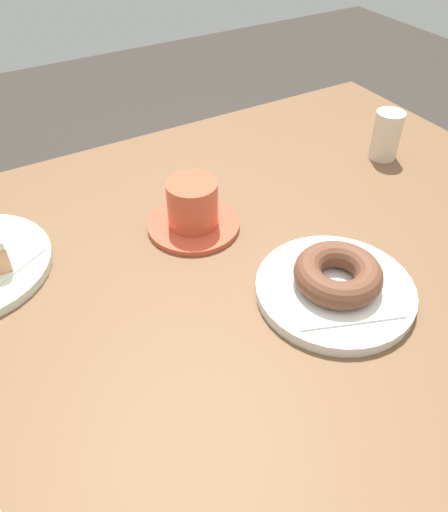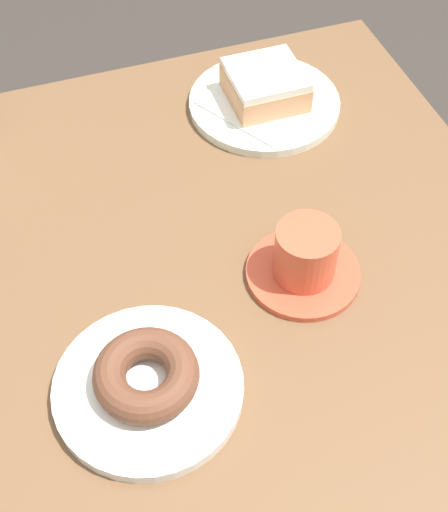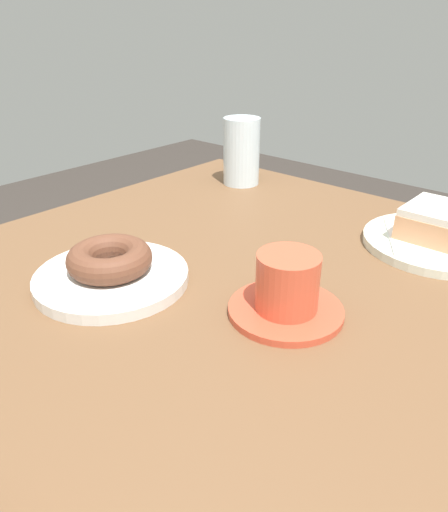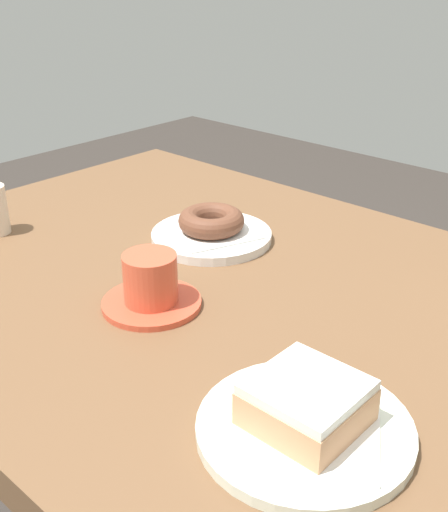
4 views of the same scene
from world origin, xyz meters
name	(u,v)px [view 4 (image 4 of 4)]	position (x,y,z in m)	size (l,w,h in m)	color
table	(185,341)	(0.00, 0.00, 0.65)	(0.98, 0.78, 0.78)	brown
plate_glazed_square	(305,429)	(-0.34, 0.17, 0.78)	(0.21, 0.21, 0.01)	silver
napkin_glazed_square	(305,422)	(-0.34, 0.17, 0.79)	(0.14, 0.14, 0.00)	white
donut_glazed_square	(306,402)	(-0.34, 0.17, 0.81)	(0.10, 0.10, 0.04)	tan
plate_chocolate_ring	(211,236)	(0.04, -0.10, 0.78)	(0.19, 0.19, 0.01)	silver
napkin_chocolate_ring	(211,231)	(0.04, -0.10, 0.79)	(0.12, 0.12, 0.00)	white
donut_chocolate_ring	(211,221)	(0.04, -0.10, 0.81)	(0.10, 0.10, 0.03)	brown
coffee_cup	(151,285)	(-0.05, 0.10, 0.81)	(0.13, 0.13, 0.07)	#C94930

